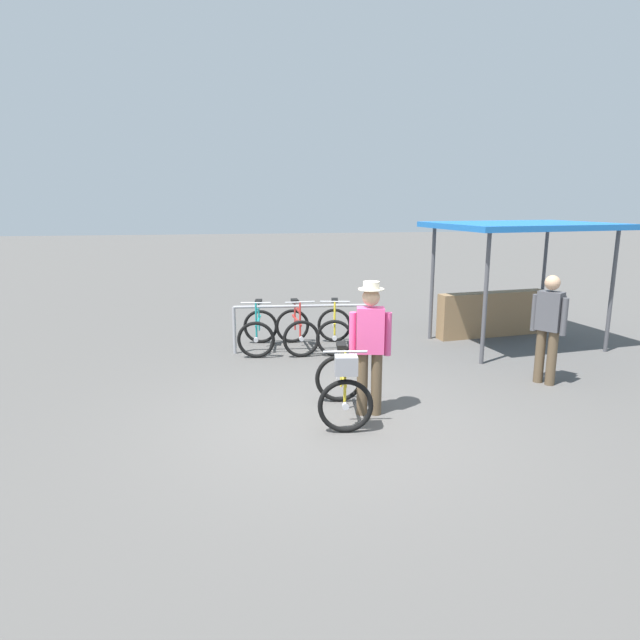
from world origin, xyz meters
The scene contains 9 objects.
ground_plane centered at (0.00, 0.00, 0.00)m, with size 80.00×80.00×0.00m, color #514F4C.
bike_rack_rail centered at (0.09, 3.23, 0.64)m, with size 2.50×0.27×0.88m.
racked_bike_teal centered at (-0.70, 3.48, 0.37)m, with size 0.81×1.20×0.98m.
racked_bike_red centered at (0.00, 3.42, 0.37)m, with size 0.70×1.11×0.97m.
racked_bike_yellow centered at (0.69, 3.36, 0.37)m, with size 0.85×1.19×0.97m.
featured_bicycle centered at (0.15, 0.07, 0.45)m, with size 0.80×1.22×0.97m.
person_with_featured_bike centered at (0.52, 0.16, 0.95)m, with size 0.52×0.32×1.72m.
pedestrian_with_backpack centered at (3.44, 0.91, 0.94)m, with size 0.45×0.48×1.64m.
market_stall centered at (4.08, 3.40, 1.39)m, with size 3.37×2.68×2.30m.
Camera 1 is at (-1.22, -6.26, 2.69)m, focal length 30.64 mm.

